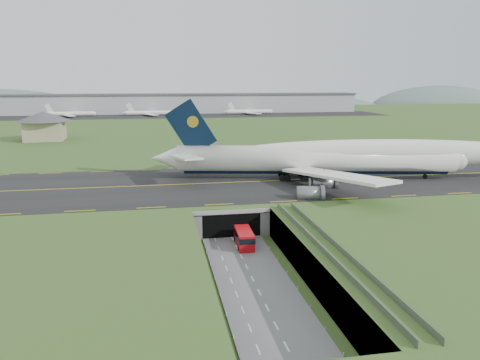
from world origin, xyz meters
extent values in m
plane|color=#335A24|center=(0.00, 0.00, 0.00)|extent=(900.00, 900.00, 0.00)
cube|color=gray|center=(0.00, 0.00, 3.00)|extent=(800.00, 800.00, 6.00)
cube|color=slate|center=(0.00, -7.50, 0.10)|extent=(12.00, 75.00, 0.20)
cube|color=black|center=(0.00, 33.00, 6.09)|extent=(800.00, 44.00, 0.18)
cube|color=gray|center=(0.00, 19.00, 5.50)|extent=(16.00, 22.00, 1.00)
cube|color=gray|center=(-7.00, 19.00, 3.00)|extent=(2.00, 22.00, 6.00)
cube|color=gray|center=(7.00, 19.00, 3.00)|extent=(2.00, 22.00, 6.00)
cube|color=black|center=(0.00, 14.00, 2.50)|extent=(12.00, 12.00, 5.00)
cube|color=#A8A8A3|center=(0.00, 7.95, 5.60)|extent=(17.00, 0.50, 0.80)
cube|color=#A8A8A3|center=(11.00, -18.50, 5.80)|extent=(3.00, 53.00, 0.50)
cube|color=gray|center=(9.60, -18.50, 6.55)|extent=(0.06, 53.00, 1.00)
cube|color=gray|center=(12.40, -18.50, 6.55)|extent=(0.06, 53.00, 1.00)
cylinder|color=#A8A8A3|center=(11.00, -40.00, 2.80)|extent=(0.90, 0.90, 5.60)
cylinder|color=#A8A8A3|center=(11.00, -28.00, 2.80)|extent=(0.90, 0.90, 5.60)
cylinder|color=#A8A8A3|center=(11.00, -16.00, 2.80)|extent=(0.90, 0.90, 5.60)
cylinder|color=#A8A8A3|center=(11.00, -4.00, 2.80)|extent=(0.90, 0.90, 5.60)
cylinder|color=white|center=(26.62, 33.81, 11.53)|extent=(72.73, 20.71, 6.85)
sphere|color=white|center=(62.33, 26.82, 11.53)|extent=(7.88, 7.88, 6.71)
cone|color=white|center=(-12.24, 41.43, 11.53)|extent=(8.60, 7.83, 6.51)
ellipsoid|color=white|center=(45.90, 30.04, 13.07)|extent=(83.93, 22.39, 7.19)
ellipsoid|color=black|center=(61.28, 27.02, 12.39)|extent=(5.28, 3.86, 2.40)
cylinder|color=black|center=(26.62, 33.81, 8.86)|extent=(68.40, 16.12, 2.88)
cube|color=white|center=(32.02, 50.21, 10.46)|extent=(26.72, 29.10, 2.88)
cube|color=white|center=(-4.39, 48.07, 13.14)|extent=(11.17, 12.18, 1.10)
cube|color=white|center=(25.43, 16.60, 10.46)|extent=(17.48, 32.77, 2.88)
cube|color=white|center=(-7.48, 32.32, 13.14)|extent=(8.04, 12.67, 1.10)
cube|color=black|center=(-5.41, 40.09, 19.56)|extent=(13.48, 3.25, 15.14)
cylinder|color=gold|center=(-4.88, 39.99, 21.16)|extent=(3.08, 1.31, 3.00)
cylinder|color=slate|center=(29.34, 43.64, 7.14)|extent=(6.14, 4.54, 3.53)
cylinder|color=slate|center=(26.54, 55.64, 7.14)|extent=(6.14, 4.54, 3.53)
cylinder|color=slate|center=(25.43, 23.69, 7.14)|extent=(6.14, 4.54, 3.53)
cylinder|color=slate|center=(18.31, 13.63, 7.14)|extent=(6.14, 4.54, 3.53)
cylinder|color=black|center=(55.19, 28.22, 6.77)|extent=(1.26, 0.75, 1.18)
cube|color=black|center=(21.90, 34.74, 6.93)|extent=(7.74, 8.59, 1.50)
cube|color=red|center=(1.53, 2.40, 1.78)|extent=(3.22, 8.00, 3.16)
cube|color=black|center=(1.53, 2.40, 2.41)|extent=(3.29, 8.11, 1.05)
cube|color=black|center=(1.53, 2.40, 0.46)|extent=(2.99, 7.47, 0.53)
cylinder|color=black|center=(0.07, -0.18, 0.58)|extent=(0.40, 0.96, 0.95)
cylinder|color=black|center=(0.26, 5.08, 0.58)|extent=(0.40, 0.96, 0.95)
cylinder|color=black|center=(2.81, -0.28, 0.58)|extent=(0.40, 0.96, 0.95)
cylinder|color=black|center=(2.99, 4.99, 0.58)|extent=(0.40, 0.96, 0.95)
cube|color=tan|center=(-61.94, 133.55, 10.20)|extent=(16.49, 16.49, 8.41)
cone|color=#4C4C51|center=(-61.94, 133.55, 16.51)|extent=(24.19, 24.19, 4.20)
cube|color=#B2B2B2|center=(0.00, 300.00, 13.50)|extent=(300.00, 22.00, 15.00)
cube|color=#4C4C51|center=(0.00, 300.00, 21.00)|extent=(302.00, 24.00, 1.20)
cube|color=black|center=(0.00, 270.00, 6.14)|extent=(320.00, 50.00, 0.08)
cylinder|color=white|center=(-75.25, 275.00, 8.18)|extent=(34.00, 3.20, 3.20)
cylinder|color=white|center=(-18.31, 275.00, 8.18)|extent=(34.00, 3.20, 3.20)
cylinder|color=white|center=(57.45, 275.00, 8.18)|extent=(34.00, 3.20, 3.20)
ellipsoid|color=slate|center=(120.00, 430.00, -4.00)|extent=(260.00, 91.00, 44.00)
ellipsoid|color=slate|center=(320.00, 430.00, -4.00)|extent=(180.00, 63.00, 60.00)
camera|label=1|loc=(-14.61, -82.02, 31.55)|focal=35.00mm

